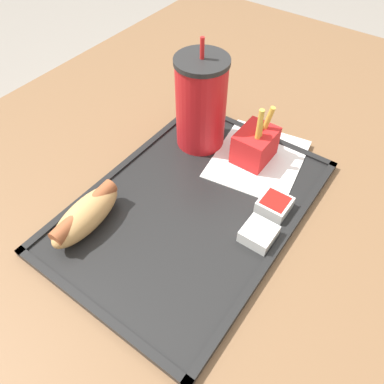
{
  "coord_description": "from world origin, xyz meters",
  "views": [
    {
      "loc": [
        -0.36,
        -0.2,
        1.2
      ],
      "look_at": [
        -0.05,
        0.03,
        0.76
      ],
      "focal_mm": 35.0,
      "sensor_mm": 36.0,
      "label": 1
    }
  ],
  "objects_px": {
    "fries_carton": "(255,145)",
    "sauce_cup_mayo": "(259,234)",
    "hot_dog_far": "(86,214)",
    "sauce_cup_ketchup": "(274,205)",
    "soda_cup": "(201,103)"
  },
  "relations": [
    {
      "from": "fries_carton",
      "to": "sauce_cup_mayo",
      "type": "relative_size",
      "value": 2.46
    },
    {
      "from": "hot_dog_far",
      "to": "sauce_cup_mayo",
      "type": "height_order",
      "value": "hot_dog_far"
    },
    {
      "from": "hot_dog_far",
      "to": "sauce_cup_mayo",
      "type": "relative_size",
      "value": 2.89
    },
    {
      "from": "hot_dog_far",
      "to": "fries_carton",
      "type": "bearing_deg",
      "value": -25.27
    },
    {
      "from": "fries_carton",
      "to": "sauce_cup_mayo",
      "type": "distance_m",
      "value": 0.18
    },
    {
      "from": "soda_cup",
      "to": "sauce_cup_ketchup",
      "type": "height_order",
      "value": "soda_cup"
    },
    {
      "from": "hot_dog_far",
      "to": "sauce_cup_ketchup",
      "type": "xyz_separation_m",
      "value": [
        0.2,
        -0.22,
        -0.01
      ]
    },
    {
      "from": "soda_cup",
      "to": "hot_dog_far",
      "type": "relative_size",
      "value": 1.49
    },
    {
      "from": "fries_carton",
      "to": "sauce_cup_ketchup",
      "type": "distance_m",
      "value": 0.12
    },
    {
      "from": "soda_cup",
      "to": "fries_carton",
      "type": "xyz_separation_m",
      "value": [
        0.02,
        -0.11,
        -0.05
      ]
    },
    {
      "from": "soda_cup",
      "to": "fries_carton",
      "type": "height_order",
      "value": "soda_cup"
    },
    {
      "from": "sauce_cup_mayo",
      "to": "soda_cup",
      "type": "bearing_deg",
      "value": 56.22
    },
    {
      "from": "hot_dog_far",
      "to": "fries_carton",
      "type": "height_order",
      "value": "fries_carton"
    },
    {
      "from": "soda_cup",
      "to": "sauce_cup_mayo",
      "type": "bearing_deg",
      "value": -123.78
    },
    {
      "from": "sauce_cup_ketchup",
      "to": "hot_dog_far",
      "type": "bearing_deg",
      "value": 131.74
    }
  ]
}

